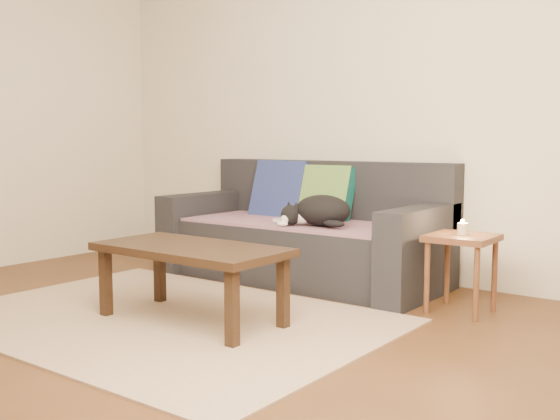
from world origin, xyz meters
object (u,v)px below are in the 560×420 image
(cat, at_px, (320,211))
(sofa, at_px, (305,238))
(wii_remote_b, at_px, (282,220))
(coffee_table, at_px, (191,255))
(wii_remote_a, at_px, (281,220))
(side_table, at_px, (462,248))

(cat, bearing_deg, sofa, 143.67)
(wii_remote_b, bearing_deg, coffee_table, 171.29)
(cat, xyz_separation_m, coffee_table, (-0.10, -1.15, -0.16))
(wii_remote_a, distance_m, side_table, 1.38)
(sofa, bearing_deg, cat, -38.07)
(cat, distance_m, wii_remote_b, 0.34)
(sofa, xyz_separation_m, side_table, (1.30, -0.23, 0.08))
(wii_remote_a, relative_size, wii_remote_b, 1.00)
(sofa, xyz_separation_m, wii_remote_b, (-0.05, -0.21, 0.15))
(wii_remote_a, xyz_separation_m, side_table, (1.38, -0.05, -0.07))
(side_table, bearing_deg, cat, 179.10)
(cat, relative_size, wii_remote_a, 3.31)
(cat, bearing_deg, wii_remote_a, 176.49)
(cat, bearing_deg, wii_remote_b, -179.11)
(wii_remote_a, distance_m, coffee_table, 1.21)
(wii_remote_b, relative_size, side_table, 0.32)
(side_table, bearing_deg, sofa, 169.91)
(cat, height_order, wii_remote_b, cat)
(sofa, xyz_separation_m, wii_remote_a, (-0.08, -0.18, 0.15))
(side_table, bearing_deg, coffee_table, -134.69)
(sofa, height_order, side_table, sofa)
(wii_remote_a, bearing_deg, wii_remote_b, -132.74)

